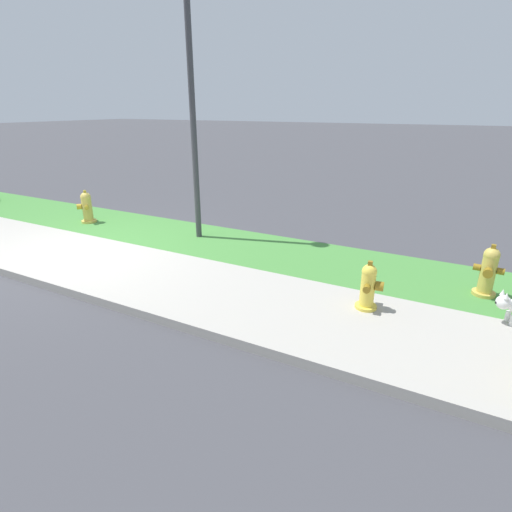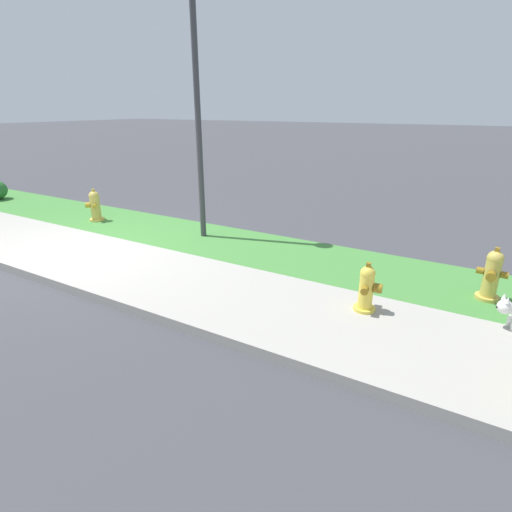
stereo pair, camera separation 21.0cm
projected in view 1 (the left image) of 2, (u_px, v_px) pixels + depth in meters
name	position (u px, v px, depth m)	size (l,w,h in m)	color
ground_plane	(73.00, 256.00, 6.91)	(120.00, 120.00, 0.00)	#424247
sidewalk_pavement	(73.00, 256.00, 6.91)	(18.00, 1.88, 0.01)	#ADA89E
grass_verge	(146.00, 229.00, 8.42)	(18.00, 1.76, 0.01)	#47893D
street_curb	(15.00, 273.00, 6.05)	(18.00, 0.16, 0.12)	#ADA89E
fire_hydrant_far_end	(488.00, 272.00, 5.36)	(0.38, 0.35, 0.73)	gold
fire_hydrant_mid_block	(368.00, 287.00, 5.01)	(0.33, 0.37, 0.65)	yellow
fire_hydrant_by_grass_verge	(87.00, 207.00, 8.80)	(0.36, 0.36, 0.72)	gold
street_lamp	(189.00, 48.00, 6.77)	(0.32, 0.32, 5.16)	#3D3D42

